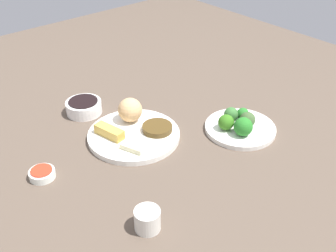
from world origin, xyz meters
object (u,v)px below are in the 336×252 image
broccoli_plate (240,128)px  teacup (147,220)px  soy_sauce_bowl (84,107)px  sauce_ramekin_sweet_and_sour (42,174)px  main_plate (134,135)px

broccoli_plate → teacup: teacup is taller
broccoli_plate → teacup: 0.46m
broccoli_plate → teacup: bearing=-164.7°
soy_sauce_bowl → sauce_ramekin_sweet_and_sour: 0.32m
sauce_ramekin_sweet_and_sour → teacup: teacup is taller
main_plate → broccoli_plate: 0.32m
broccoli_plate → teacup: size_ratio=3.59×
main_plate → broccoli_plate: bearing=-33.8°
main_plate → sauce_ramekin_sweet_and_sour: 0.28m
main_plate → sauce_ramekin_sweet_and_sour: bearing=177.9°
sauce_ramekin_sweet_and_sour → soy_sauce_bowl: bearing=39.8°
soy_sauce_bowl → teacup: (-0.15, -0.51, 0.01)m
broccoli_plate → sauce_ramekin_sweet_and_sour: bearing=161.1°
main_plate → soy_sauce_bowl: soy_sauce_bowl is taller
broccoli_plate → sauce_ramekin_sweet_and_sour: size_ratio=3.17×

